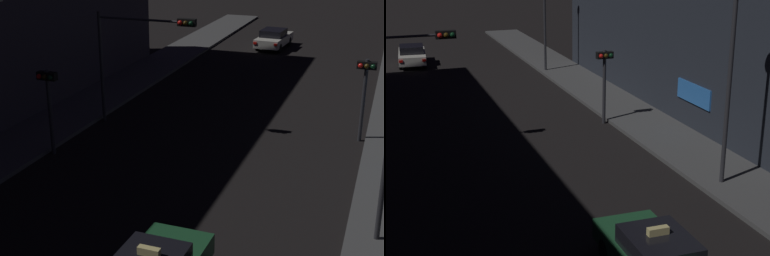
{
  "view_description": "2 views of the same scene",
  "coord_description": "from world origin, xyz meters",
  "views": [
    {
      "loc": [
        6.83,
        -0.06,
        9.02
      ],
      "look_at": [
        0.98,
        16.18,
        2.71
      ],
      "focal_mm": 53.75,
      "sensor_mm": 36.0,
      "label": 1
    },
    {
      "loc": [
        -4.55,
        -0.98,
        8.51
      ],
      "look_at": [
        1.39,
        15.52,
        2.85
      ],
      "focal_mm": 54.94,
      "sensor_mm": 36.0,
      "label": 2
    }
  ],
  "objects": [
    {
      "name": "sidewalk_left",
      "position": [
        -7.58,
        26.26,
        0.08
      ],
      "size": [
        3.08,
        56.52,
        0.17
      ],
      "primitive_type": "cube",
      "color": "#4C4C4C",
      "rests_on": "ground_plane"
    },
    {
      "name": "far_car",
      "position": [
        -1.72,
        41.43,
        0.73
      ],
      "size": [
        2.1,
        4.56,
        1.42
      ],
      "color": "silver",
      "rests_on": "ground_plane"
    },
    {
      "name": "traffic_light_overhead",
      "position": [
        -3.98,
        22.71,
        3.76
      ],
      "size": [
        4.66,
        0.42,
        5.14
      ],
      "color": "#2D2D33",
      "rests_on": "ground_plane"
    },
    {
      "name": "traffic_light_left_kerb",
      "position": [
        -5.79,
        18.34,
        2.54
      ],
      "size": [
        0.8,
        0.42,
        3.53
      ],
      "color": "#2D2D33",
      "rests_on": "ground_plane"
    },
    {
      "name": "traffic_light_right_kerb",
      "position": [
        5.79,
        24.07,
        2.58
      ],
      "size": [
        0.8,
        0.42,
        3.59
      ],
      "color": "#2D2D33",
      "rests_on": "ground_plane"
    }
  ]
}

